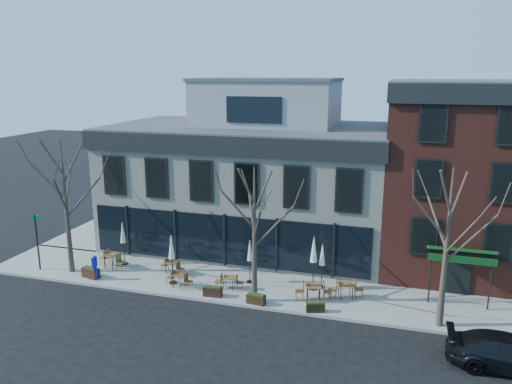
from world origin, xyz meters
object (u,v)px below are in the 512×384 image
(parked_sedan, at_px, (510,353))
(call_box, at_px, (95,267))
(umbrella_0, at_px, (123,235))
(cafe_set_0, at_px, (113,259))

(parked_sedan, distance_m, call_box, 21.09)
(parked_sedan, distance_m, umbrella_0, 21.28)
(parked_sedan, relative_size, umbrella_0, 1.82)
(call_box, bearing_deg, cafe_set_0, 90.62)
(parked_sedan, xyz_separation_m, cafe_set_0, (-20.93, 4.55, -0.02))
(call_box, bearing_deg, umbrella_0, 82.32)
(parked_sedan, relative_size, call_box, 3.26)
(parked_sedan, xyz_separation_m, umbrella_0, (-20.57, 5.28, 1.32))
(call_box, height_order, cafe_set_0, call_box)
(parked_sedan, relative_size, cafe_set_0, 2.42)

